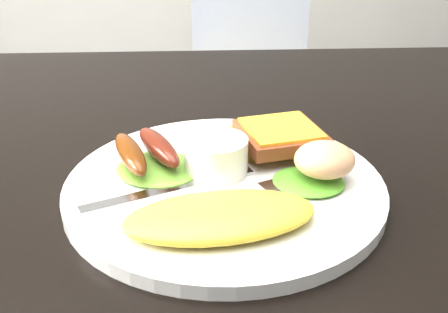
{
  "coord_description": "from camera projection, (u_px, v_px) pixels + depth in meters",
  "views": [
    {
      "loc": [
        0.06,
        -0.51,
        1.0
      ],
      "look_at": [
        0.08,
        -0.08,
        0.78
      ],
      "focal_mm": 42.0,
      "sensor_mm": 36.0,
      "label": 1
    }
  ],
  "objects": [
    {
      "name": "plate",
      "position": [
        225.0,
        186.0,
        0.48
      ],
      "size": [
        0.29,
        0.29,
        0.01
      ],
      "primitive_type": "cylinder",
      "color": "white",
      "rests_on": "dining_table"
    },
    {
      "name": "dining_chair",
      "position": [
        255.0,
        71.0,
        1.8
      ],
      "size": [
        0.43,
        0.43,
        0.05
      ],
      "primitive_type": "cube",
      "rotation": [
        0.0,
        0.0,
        -0.0
      ],
      "color": "tan",
      "rests_on": "ground"
    },
    {
      "name": "ramekin",
      "position": [
        216.0,
        156.0,
        0.49
      ],
      "size": [
        0.07,
        0.07,
        0.03
      ],
      "primitive_type": "cylinder",
      "rotation": [
        0.0,
        0.0,
        -0.26
      ],
      "color": "white",
      "rests_on": "plate"
    },
    {
      "name": "lettuce_left",
      "position": [
        158.0,
        169.0,
        0.49
      ],
      "size": [
        0.1,
        0.1,
        0.01
      ],
      "primitive_type": "ellipsoid",
      "rotation": [
        0.0,
        0.0,
        -0.43
      ],
      "color": "olive",
      "rests_on": "plate"
    },
    {
      "name": "sausage_a",
      "position": [
        130.0,
        153.0,
        0.49
      ],
      "size": [
        0.05,
        0.09,
        0.02
      ],
      "primitive_type": "ellipsoid",
      "rotation": [
        0.0,
        0.0,
        0.35
      ],
      "color": "#622D0F",
      "rests_on": "lettuce_left"
    },
    {
      "name": "sausage_b",
      "position": [
        158.0,
        147.0,
        0.5
      ],
      "size": [
        0.06,
        0.09,
        0.02
      ],
      "primitive_type": "ellipsoid",
      "rotation": [
        0.0,
        0.0,
        0.44
      ],
      "color": "#5E260F",
      "rests_on": "lettuce_left"
    },
    {
      "name": "toast_b",
      "position": [
        281.0,
        136.0,
        0.52
      ],
      "size": [
        0.09,
        0.09,
        0.01
      ],
      "primitive_type": "cube",
      "rotation": [
        0.0,
        0.0,
        0.23
      ],
      "color": "brown",
      "rests_on": "toast_a"
    },
    {
      "name": "potato_salad",
      "position": [
        325.0,
        159.0,
        0.47
      ],
      "size": [
        0.07,
        0.07,
        0.03
      ],
      "primitive_type": "ellipsoid",
      "rotation": [
        0.0,
        0.0,
        0.42
      ],
      "color": "beige",
      "rests_on": "lettuce_right"
    },
    {
      "name": "fork",
      "position": [
        171.0,
        190.0,
        0.46
      ],
      "size": [
        0.15,
        0.08,
        0.0
      ],
      "primitive_type": "cube",
      "rotation": [
        0.0,
        0.0,
        0.41
      ],
      "color": "#ADAFB7",
      "rests_on": "plate"
    },
    {
      "name": "omelette",
      "position": [
        220.0,
        216.0,
        0.41
      ],
      "size": [
        0.16,
        0.09,
        0.02
      ],
      "primitive_type": "ellipsoid",
      "rotation": [
        0.0,
        0.0,
        0.14
      ],
      "color": "yellow",
      "rests_on": "plate"
    },
    {
      "name": "toast_a",
      "position": [
        259.0,
        143.0,
        0.54
      ],
      "size": [
        0.07,
        0.07,
        0.01
      ],
      "primitive_type": "cube",
      "rotation": [
        0.0,
        0.0,
        0.08
      ],
      "color": "olive",
      "rests_on": "plate"
    },
    {
      "name": "dining_table",
      "position": [
        145.0,
        168.0,
        0.57
      ],
      "size": [
        1.2,
        0.8,
        0.04
      ],
      "primitive_type": "cube",
      "color": "black",
      "rests_on": "ground"
    },
    {
      "name": "person",
      "position": [
        67.0,
        37.0,
        1.35
      ],
      "size": [
        0.55,
        0.43,
        1.33
      ],
      "primitive_type": "imported",
      "rotation": [
        0.0,
        0.0,
        2.87
      ],
      "color": "navy",
      "rests_on": "ground"
    },
    {
      "name": "lettuce_right",
      "position": [
        309.0,
        181.0,
        0.47
      ],
      "size": [
        0.07,
        0.07,
        0.01
      ],
      "primitive_type": "ellipsoid",
      "rotation": [
        0.0,
        0.0,
        -0.17
      ],
      "color": "#348726",
      "rests_on": "plate"
    }
  ]
}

